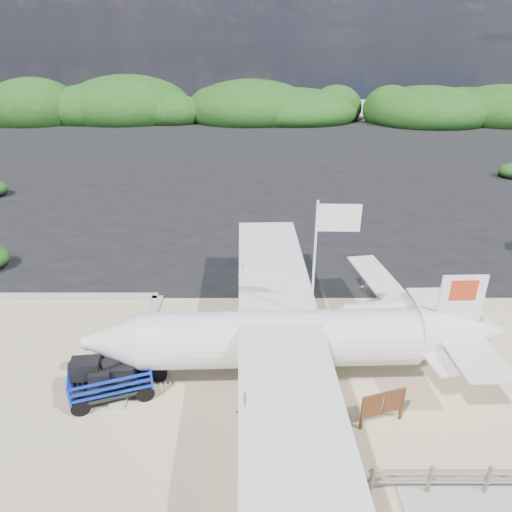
{
  "coord_description": "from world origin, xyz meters",
  "views": [
    {
      "loc": [
        0.0,
        -13.1,
        10.84
      ],
      "look_at": [
        0.02,
        5.21,
        2.06
      ],
      "focal_mm": 32.0,
      "sensor_mm": 36.0,
      "label": 1
    }
  ],
  "objects_px": {
    "signboard": "(380,424)",
    "aircraft_large": "(441,177)",
    "baggage_cart": "(114,395)",
    "crew_c": "(266,319)",
    "crew_a": "(287,337)",
    "flagpole": "(307,376)",
    "aircraft_small": "(171,148)",
    "crew_b": "(287,316)"
  },
  "relations": [
    {
      "from": "baggage_cart",
      "to": "crew_a",
      "type": "height_order",
      "value": "crew_a"
    },
    {
      "from": "crew_c",
      "to": "signboard",
      "type": "bearing_deg",
      "value": 126.02
    },
    {
      "from": "signboard",
      "to": "crew_c",
      "type": "height_order",
      "value": "crew_c"
    },
    {
      "from": "baggage_cart",
      "to": "crew_a",
      "type": "relative_size",
      "value": 1.6
    },
    {
      "from": "crew_a",
      "to": "crew_c",
      "type": "bearing_deg",
      "value": -66.17
    },
    {
      "from": "crew_b",
      "to": "signboard",
      "type": "bearing_deg",
      "value": 112.33
    },
    {
      "from": "baggage_cart",
      "to": "crew_c",
      "type": "height_order",
      "value": "crew_c"
    },
    {
      "from": "aircraft_large",
      "to": "aircraft_small",
      "type": "relative_size",
      "value": 2.43
    },
    {
      "from": "aircraft_large",
      "to": "flagpole",
      "type": "bearing_deg",
      "value": 59.31
    },
    {
      "from": "crew_c",
      "to": "aircraft_large",
      "type": "relative_size",
      "value": 0.09
    },
    {
      "from": "flagpole",
      "to": "crew_b",
      "type": "xyz_separation_m",
      "value": [
        -0.61,
        2.43,
        0.94
      ]
    },
    {
      "from": "flagpole",
      "to": "crew_b",
      "type": "distance_m",
      "value": 2.68
    },
    {
      "from": "crew_c",
      "to": "aircraft_small",
      "type": "height_order",
      "value": "crew_c"
    },
    {
      "from": "baggage_cart",
      "to": "flagpole",
      "type": "bearing_deg",
      "value": -10.46
    },
    {
      "from": "crew_b",
      "to": "crew_c",
      "type": "bearing_deg",
      "value": -8.32
    },
    {
      "from": "baggage_cart",
      "to": "crew_b",
      "type": "distance_m",
      "value": 6.94
    },
    {
      "from": "flagpole",
      "to": "crew_c",
      "type": "xyz_separation_m",
      "value": [
        -1.43,
        2.45,
        0.78
      ]
    },
    {
      "from": "crew_a",
      "to": "baggage_cart",
      "type": "bearing_deg",
      "value": 12.86
    },
    {
      "from": "aircraft_large",
      "to": "aircraft_small",
      "type": "height_order",
      "value": "aircraft_large"
    },
    {
      "from": "crew_c",
      "to": "aircraft_small",
      "type": "xyz_separation_m",
      "value": [
        -9.58,
        34.42,
        -0.78
      ]
    },
    {
      "from": "baggage_cart",
      "to": "aircraft_small",
      "type": "relative_size",
      "value": 0.4
    },
    {
      "from": "signboard",
      "to": "crew_a",
      "type": "bearing_deg",
      "value": 111.98
    },
    {
      "from": "baggage_cart",
      "to": "crew_a",
      "type": "bearing_deg",
      "value": 0.78
    },
    {
      "from": "crew_a",
      "to": "crew_c",
      "type": "xyz_separation_m",
      "value": [
        -0.76,
        1.3,
        -0.1
      ]
    },
    {
      "from": "signboard",
      "to": "aircraft_large",
      "type": "distance_m",
      "value": 30.53
    },
    {
      "from": "crew_a",
      "to": "aircraft_small",
      "type": "relative_size",
      "value": 0.25
    },
    {
      "from": "flagpole",
      "to": "crew_a",
      "type": "distance_m",
      "value": 1.59
    },
    {
      "from": "signboard",
      "to": "crew_b",
      "type": "bearing_deg",
      "value": 102.74
    },
    {
      "from": "aircraft_small",
      "to": "crew_a",
      "type": "bearing_deg",
      "value": 97.29
    },
    {
      "from": "signboard",
      "to": "baggage_cart",
      "type": "bearing_deg",
      "value": 154.72
    },
    {
      "from": "baggage_cart",
      "to": "aircraft_small",
      "type": "xyz_separation_m",
      "value": [
        -4.42,
        37.81,
        0.0
      ]
    },
    {
      "from": "signboard",
      "to": "aircraft_large",
      "type": "bearing_deg",
      "value": 49.36
    },
    {
      "from": "crew_b",
      "to": "aircraft_small",
      "type": "relative_size",
      "value": 0.27
    },
    {
      "from": "flagpole",
      "to": "aircraft_small",
      "type": "bearing_deg",
      "value": 106.63
    },
    {
      "from": "signboard",
      "to": "crew_a",
      "type": "distance_m",
      "value": 4.39
    },
    {
      "from": "signboard",
      "to": "crew_b",
      "type": "relative_size",
      "value": 0.83
    },
    {
      "from": "flagpole",
      "to": "signboard",
      "type": "bearing_deg",
      "value": -47.05
    },
    {
      "from": "baggage_cart",
      "to": "crew_c",
      "type": "xyz_separation_m",
      "value": [
        5.17,
        3.39,
        0.78
      ]
    },
    {
      "from": "crew_b",
      "to": "crew_c",
      "type": "xyz_separation_m",
      "value": [
        -0.82,
        0.01,
        -0.16
      ]
    },
    {
      "from": "signboard",
      "to": "crew_a",
      "type": "xyz_separation_m",
      "value": [
        -2.71,
        3.34,
        0.88
      ]
    },
    {
      "from": "crew_a",
      "to": "crew_c",
      "type": "distance_m",
      "value": 1.51
    },
    {
      "from": "crew_a",
      "to": "crew_b",
      "type": "xyz_separation_m",
      "value": [
        0.06,
        1.29,
        0.06
      ]
    }
  ]
}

